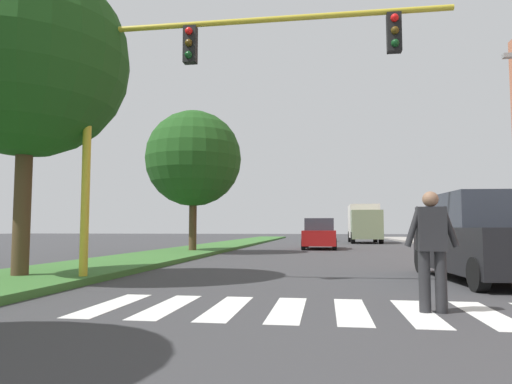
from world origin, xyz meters
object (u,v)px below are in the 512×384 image
tree_far (193,159)px  suv_crossing (483,239)px  sedan_distant (319,233)px  truck_box_delivery (364,223)px  traffic_light_gantry (186,81)px  sedan_midblock (320,235)px  pedestrian_performer (432,245)px  tree_mid (28,59)px

tree_far → suv_crossing: (9.69, -10.15, -3.55)m
sedan_distant → truck_box_delivery: size_ratio=0.70×
traffic_light_gantry → truck_box_delivery: bearing=78.3°
tree_far → sedan_midblock: size_ratio=1.53×
pedestrian_performer → truck_box_delivery: truck_box_delivery is taller
sedan_distant → pedestrian_performer: bearing=-86.8°
tree_far → truck_box_delivery: 19.85m
tree_far → sedan_distant: size_ratio=1.53×
sedan_distant → truck_box_delivery: 5.16m
traffic_light_gantry → suv_crossing: (6.42, 1.74, -3.39)m
tree_far → suv_crossing: tree_far is taller
tree_far → truck_box_delivery: bearing=61.7°
sedan_midblock → traffic_light_gantry: bearing=-98.5°
tree_far → traffic_light_gantry: size_ratio=0.85×
tree_mid → sedan_midblock: 18.98m
suv_crossing → traffic_light_gantry: bearing=-164.8°
tree_far → sedan_distant: bearing=74.8°
tree_far → sedan_distant: tree_far is taller
tree_far → sedan_distant: 21.90m
tree_mid → truck_box_delivery: bearing=71.5°
tree_mid → sedan_distant: 33.56m
tree_mid → traffic_light_gantry: (3.70, 0.01, -0.67)m
tree_mid → pedestrian_performer: tree_mid is taller
sedan_midblock → tree_mid: bearing=-109.9°
sedan_distant → tree_far: bearing=-105.2°
suv_crossing → truck_box_delivery: 27.46m
sedan_midblock → sedan_distant: sedan_midblock is taller
suv_crossing → tree_far: bearing=133.7°
traffic_light_gantry → pedestrian_performer: bearing=-30.1°
pedestrian_performer → sedan_midblock: 20.03m
traffic_light_gantry → sedan_distant: (2.39, 32.73, -3.52)m
tree_far → sedan_midblock: bearing=43.2°
tree_mid → tree_far: (0.44, 11.90, -0.50)m
traffic_light_gantry → truck_box_delivery: traffic_light_gantry is taller
tree_far → truck_box_delivery: (9.32, 17.29, -2.85)m
traffic_light_gantry → truck_box_delivery: (6.05, 29.19, -2.68)m
tree_mid → tree_far: 11.92m
tree_mid → truck_box_delivery: 30.96m
tree_mid → suv_crossing: 11.05m
suv_crossing → sedan_midblock: 16.12m
traffic_light_gantry → tree_far: bearing=105.4°
sedan_distant → truck_box_delivery: (3.67, -3.54, 0.84)m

